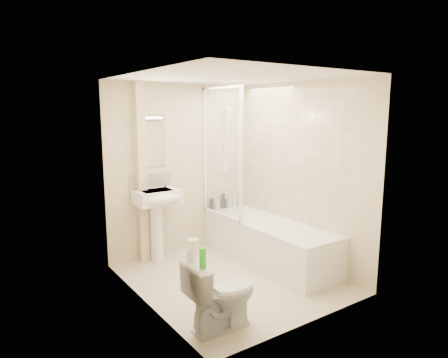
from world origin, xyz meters
TOP-DOWN VIEW (x-y plane):
  - floor at (0.00, 0.00)m, footprint 2.50×2.50m
  - wall_back at (0.00, 1.25)m, footprint 2.20×0.02m
  - wall_left at (-1.10, 0.00)m, footprint 0.02×2.50m
  - wall_right at (1.10, 0.00)m, footprint 0.02×2.50m
  - ceiling at (0.00, 0.00)m, footprint 2.20×2.50m
  - tile_back at (0.75, 1.24)m, footprint 0.70×0.01m
  - tile_right at (1.09, 0.20)m, footprint 0.01×2.10m
  - pipe_boxing at (-0.62, 1.19)m, footprint 0.12×0.12m
  - splashback at (-0.47, 1.24)m, footprint 0.60×0.02m
  - mirror at (-0.47, 1.24)m, footprint 0.46×0.01m
  - strip_light at (-0.47, 1.22)m, footprint 0.42×0.07m
  - bathtub at (0.75, 0.20)m, footprint 0.70×2.10m
  - shower_screen at (0.40, 0.80)m, footprint 0.04×0.92m
  - shower_fixture at (0.75, 1.19)m, footprint 0.10×0.16m
  - pedestal_sink at (-0.47, 1.01)m, footprint 0.58×0.52m
  - bottle_black_a at (0.47, 1.16)m, footprint 0.07×0.07m
  - bottle_white_a at (0.57, 1.16)m, footprint 0.05×0.05m
  - bottle_black_b at (0.67, 1.16)m, footprint 0.06×0.06m
  - bottle_blue at (0.72, 1.16)m, footprint 0.05×0.05m
  - bottle_cream at (0.80, 1.16)m, footprint 0.06×0.06m
  - bottle_white_b at (0.88, 1.16)m, footprint 0.05×0.05m
  - bottle_green at (0.96, 1.16)m, footprint 0.06×0.06m
  - toilet at (-0.72, -0.85)m, footprint 0.42×0.70m
  - toilet_roll_lower at (-0.98, -0.75)m, footprint 0.10×0.10m
  - toilet_roll_upper at (-0.97, -0.76)m, footprint 0.10×0.10m
  - green_bottle at (-0.99, -0.96)m, footprint 0.06×0.06m

SIDE VIEW (x-z plane):
  - floor at x=0.00m, z-range 0.00..0.00m
  - bathtub at x=0.75m, z-range 0.01..0.56m
  - toilet at x=-0.72m, z-range 0.00..0.69m
  - bottle_green at x=0.96m, z-range 0.55..0.63m
  - bottle_white_a at x=0.57m, z-range 0.55..0.69m
  - bottle_blue at x=0.72m, z-range 0.55..0.70m
  - bottle_white_b at x=0.88m, z-range 0.55..0.70m
  - bottle_cream at x=0.80m, z-range 0.55..0.70m
  - bottle_black_a at x=0.47m, z-range 0.55..0.73m
  - bottle_black_b at x=0.67m, z-range 0.55..0.78m
  - toilet_roll_lower at x=-0.98m, z-range 0.69..0.79m
  - green_bottle at x=-0.99m, z-range 0.69..0.88m
  - pedestal_sink at x=-0.47m, z-range 0.23..1.35m
  - toilet_roll_upper at x=-0.97m, z-range 0.79..0.90m
  - splashback at x=-0.47m, z-range 0.88..1.18m
  - wall_back at x=0.00m, z-range 0.00..2.40m
  - wall_left at x=-1.10m, z-range 0.00..2.40m
  - wall_right at x=1.10m, z-range 0.00..2.40m
  - pipe_boxing at x=-0.62m, z-range 0.00..2.40m
  - tile_back at x=0.75m, z-range 0.55..2.30m
  - tile_right at x=1.09m, z-range 0.55..2.30m
  - shower_screen at x=0.40m, z-range 0.55..2.35m
  - shower_fixture at x=0.75m, z-range 1.05..2.04m
  - mirror at x=-0.47m, z-range 1.28..1.88m
  - strip_light at x=-0.47m, z-range 1.92..1.98m
  - ceiling at x=0.00m, z-range 2.39..2.41m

